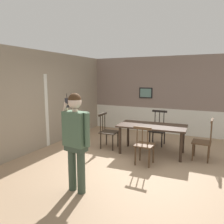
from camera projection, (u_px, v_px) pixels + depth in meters
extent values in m
plane|color=#9E7F60|center=(127.00, 162.00, 5.23)|extent=(6.95, 6.95, 0.00)
cube|color=gray|center=(161.00, 83.00, 7.75)|extent=(5.27, 0.12, 1.84)
cube|color=silver|center=(159.00, 120.00, 7.98)|extent=(5.27, 0.14, 0.90)
cube|color=silver|center=(160.00, 108.00, 7.88)|extent=(5.27, 0.05, 0.06)
cube|color=black|center=(146.00, 93.00, 7.97)|extent=(0.49, 0.03, 0.39)
cube|color=slate|center=(146.00, 93.00, 7.95)|extent=(0.41, 0.01, 0.31)
cube|color=gray|center=(41.00, 100.00, 6.14)|extent=(0.12, 6.32, 2.74)
cube|color=silver|center=(46.00, 111.00, 6.29)|extent=(0.06, 0.12, 2.10)
cube|color=#38281E|center=(152.00, 126.00, 5.69)|extent=(1.79, 0.99, 0.04)
cylinder|color=#38281E|center=(120.00, 140.00, 5.73)|extent=(0.07, 0.07, 0.73)
cylinder|color=#38281E|center=(181.00, 147.00, 5.15)|extent=(0.07, 0.07, 0.73)
cylinder|color=#38281E|center=(128.00, 134.00, 6.35)|extent=(0.07, 0.07, 0.73)
cylinder|color=#38281E|center=(183.00, 140.00, 5.78)|extent=(0.07, 0.07, 0.73)
cube|color=black|center=(157.00, 131.00, 6.47)|extent=(0.45, 0.45, 0.03)
cube|color=black|center=(160.00, 111.00, 6.56)|extent=(0.45, 0.04, 0.06)
cylinder|color=black|center=(164.00, 120.00, 6.54)|extent=(0.02, 0.02, 0.58)
cylinder|color=black|center=(159.00, 120.00, 6.60)|extent=(0.02, 0.02, 0.58)
cylinder|color=black|center=(155.00, 119.00, 6.66)|extent=(0.02, 0.02, 0.58)
cylinder|color=black|center=(162.00, 140.00, 6.27)|extent=(0.04, 0.04, 0.42)
cylinder|color=black|center=(150.00, 139.00, 6.42)|extent=(0.04, 0.04, 0.42)
cylinder|color=black|center=(164.00, 137.00, 6.59)|extent=(0.04, 0.04, 0.42)
cylinder|color=black|center=(153.00, 136.00, 6.74)|extent=(0.04, 0.04, 0.42)
cube|color=#513823|center=(202.00, 142.00, 5.29)|extent=(0.44, 0.44, 0.03)
cube|color=#513823|center=(212.00, 121.00, 5.11)|extent=(0.05, 0.43, 0.06)
cylinder|color=#513823|center=(211.00, 132.00, 5.04)|extent=(0.02, 0.02, 0.57)
cylinder|color=#513823|center=(211.00, 131.00, 5.15)|extent=(0.02, 0.02, 0.57)
cylinder|color=#513823|center=(212.00, 130.00, 5.26)|extent=(0.02, 0.02, 0.57)
cylinder|color=#513823|center=(193.00, 152.00, 5.25)|extent=(0.04, 0.04, 0.43)
cylinder|color=#513823|center=(194.00, 148.00, 5.55)|extent=(0.04, 0.04, 0.43)
cylinder|color=#513823|center=(208.00, 155.00, 5.09)|extent=(0.04, 0.04, 0.43)
cylinder|color=#513823|center=(209.00, 150.00, 5.39)|extent=(0.04, 0.04, 0.43)
cube|color=#2D2319|center=(109.00, 132.00, 6.19)|extent=(0.48, 0.48, 0.03)
cube|color=#2D2319|center=(103.00, 114.00, 6.20)|extent=(0.05, 0.47, 0.06)
cylinder|color=#2D2319|center=(105.00, 121.00, 6.36)|extent=(0.02, 0.02, 0.52)
cylinder|color=#2D2319|center=(103.00, 122.00, 6.24)|extent=(0.02, 0.02, 0.52)
cylinder|color=#2D2319|center=(100.00, 123.00, 6.11)|extent=(0.02, 0.02, 0.52)
cylinder|color=#2D2319|center=(118.00, 139.00, 6.32)|extent=(0.04, 0.04, 0.44)
cylinder|color=#2D2319|center=(113.00, 143.00, 5.99)|extent=(0.04, 0.04, 0.44)
cylinder|color=#2D2319|center=(106.00, 138.00, 6.47)|extent=(0.04, 0.04, 0.44)
cylinder|color=#2D2319|center=(101.00, 141.00, 6.14)|extent=(0.04, 0.04, 0.44)
cube|color=#513823|center=(145.00, 145.00, 5.01)|extent=(0.42, 0.42, 0.03)
cube|color=#513823|center=(142.00, 128.00, 4.78)|extent=(0.41, 0.05, 0.06)
cylinder|color=#513823|center=(137.00, 136.00, 4.87)|extent=(0.02, 0.02, 0.45)
cylinder|color=#513823|center=(142.00, 137.00, 4.81)|extent=(0.02, 0.02, 0.45)
cylinder|color=#513823|center=(148.00, 137.00, 4.76)|extent=(0.02, 0.02, 0.45)
cylinder|color=#513823|center=(140.00, 152.00, 5.27)|extent=(0.04, 0.04, 0.45)
cylinder|color=#513823|center=(153.00, 154.00, 5.12)|extent=(0.04, 0.04, 0.45)
cylinder|color=#513823|center=(135.00, 156.00, 4.98)|extent=(0.04, 0.04, 0.45)
cylinder|color=#513823|center=(149.00, 158.00, 4.83)|extent=(0.04, 0.04, 0.45)
cylinder|color=#3A493A|center=(81.00, 170.00, 3.75)|extent=(0.14, 0.14, 0.84)
cylinder|color=#3A493A|center=(72.00, 167.00, 3.87)|extent=(0.14, 0.14, 0.84)
cube|color=#3A493A|center=(76.00, 147.00, 3.75)|extent=(0.40, 0.26, 0.12)
cube|color=#4C664C|center=(76.00, 129.00, 3.70)|extent=(0.45, 0.28, 0.60)
cylinder|color=#4C664C|center=(87.00, 130.00, 3.56)|extent=(0.09, 0.09, 0.57)
cylinder|color=beige|center=(66.00, 107.00, 3.73)|extent=(0.18, 0.15, 0.20)
cylinder|color=beige|center=(75.00, 110.00, 3.64)|extent=(0.09, 0.09, 0.05)
sphere|color=beige|center=(75.00, 102.00, 3.62)|extent=(0.23, 0.23, 0.23)
sphere|color=#472D19|center=(75.00, 99.00, 3.62)|extent=(0.22, 0.22, 0.22)
cube|color=#2D2D33|center=(67.00, 103.00, 3.69)|extent=(0.07, 0.04, 0.16)
cylinder|color=black|center=(67.00, 96.00, 3.67)|extent=(0.01, 0.01, 0.08)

